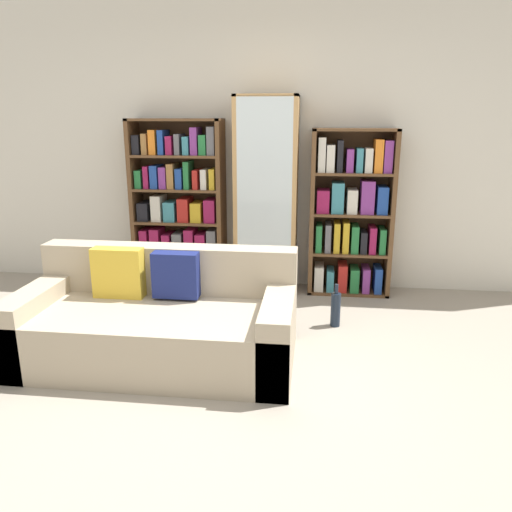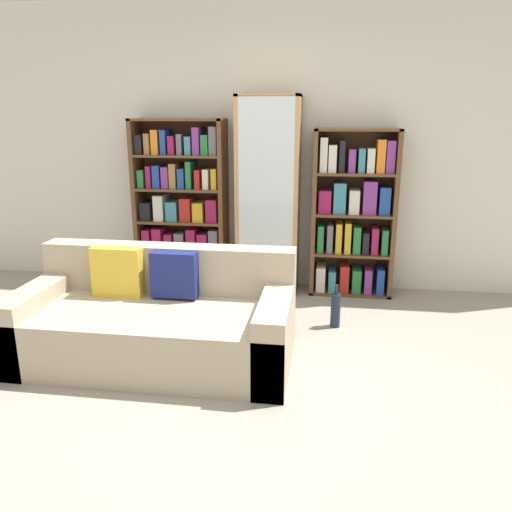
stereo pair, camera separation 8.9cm
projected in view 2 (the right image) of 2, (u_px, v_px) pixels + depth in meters
name	position (u px, v px, depth m)	size (l,w,h in m)	color
ground_plane	(213.00, 408.00, 2.92)	(16.00, 16.00, 0.00)	gray
wall_back	(265.00, 148.00, 4.80)	(6.43, 0.06, 2.70)	silver
couch	(157.00, 321.00, 3.48)	(1.87, 0.91, 0.75)	tan
bookshelf_left	(182.00, 208.00, 4.87)	(0.89, 0.32, 1.63)	brown
display_cabinet	(268.00, 196.00, 4.69)	(0.58, 0.36, 1.84)	tan
bookshelf_right	(353.00, 215.00, 4.64)	(0.76, 0.32, 1.54)	brown
wine_bottle	(336.00, 310.00, 4.01)	(0.08, 0.08, 0.36)	#192333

